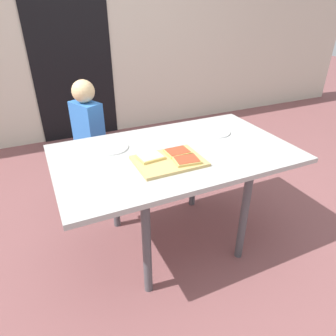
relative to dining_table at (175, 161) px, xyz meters
name	(u,v)px	position (x,y,z in m)	size (l,w,h in m)	color
ground_plane	(174,239)	(0.00, 0.00, -0.64)	(16.00, 16.00, 0.00)	brown
house_wall_back	(85,19)	(0.00, 2.31, 0.69)	(8.00, 0.20, 2.65)	beige
house_door	(71,52)	(-0.22, 2.20, 0.36)	(0.90, 0.02, 2.00)	black
dining_table	(175,161)	(0.00, 0.00, 0.00)	(1.44, 0.86, 0.70)	#AFB1AD
cutting_board	(169,161)	(-0.09, -0.11, 0.08)	(0.38, 0.28, 0.02)	tan
pizza_slice_far_right	(178,152)	(-0.01, -0.06, 0.09)	(0.14, 0.11, 0.02)	tan
pizza_slice_near_right	(187,160)	(-0.01, -0.18, 0.09)	(0.15, 0.13, 0.02)	tan
pizza_slice_far_left	(150,157)	(-0.18, -0.06, 0.09)	(0.15, 0.13, 0.02)	tan
plate_white_right	(214,132)	(0.38, 0.15, 0.07)	(0.21, 0.21, 0.01)	white
plate_white_left	(111,148)	(-0.34, 0.21, 0.07)	(0.21, 0.21, 0.01)	white
child_left	(89,135)	(-0.37, 0.78, -0.06)	(0.23, 0.28, 1.01)	#3C4739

